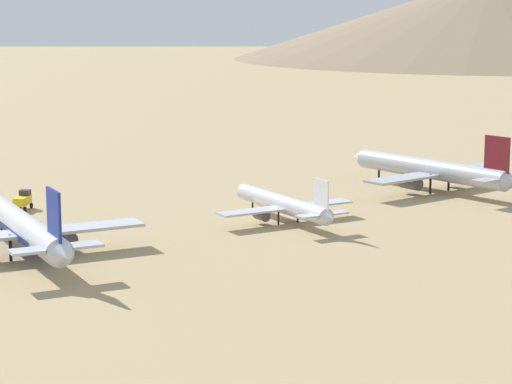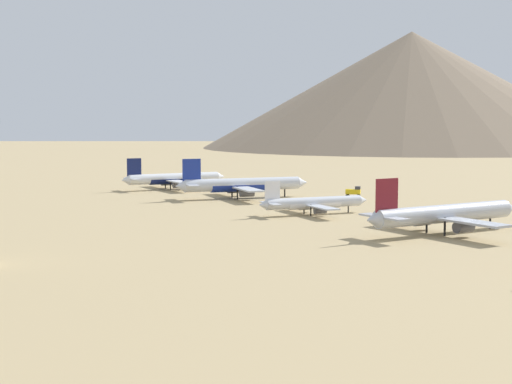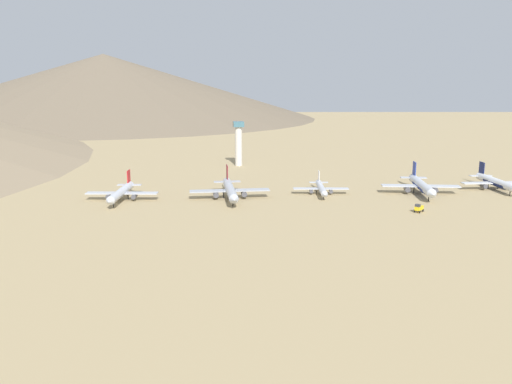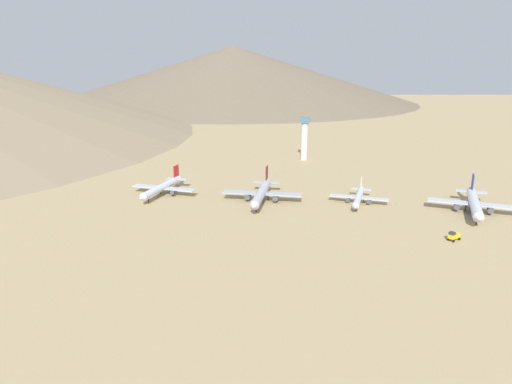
% 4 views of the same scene
% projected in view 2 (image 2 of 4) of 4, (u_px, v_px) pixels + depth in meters
% --- Properties ---
extents(ground_plane, '(1800.00, 1800.00, 0.00)m').
position_uv_depth(ground_plane, '(322.00, 214.00, 226.05)').
color(ground_plane, tan).
extents(parked_jet_1, '(49.20, 39.86, 14.22)m').
position_uv_depth(parked_jet_1, '(443.00, 214.00, 186.99)').
color(parked_jet_1, '#B2B7C1').
rests_on(parked_jet_1, ground).
extents(parked_jet_2, '(35.45, 28.98, 10.25)m').
position_uv_depth(parked_jet_2, '(313.00, 203.00, 225.20)').
color(parked_jet_2, silver).
rests_on(parked_jet_2, ground).
extents(parked_jet_3, '(48.99, 40.19, 14.25)m').
position_uv_depth(parked_jet_3, '(242.00, 185.00, 272.01)').
color(parked_jet_3, silver).
rests_on(parked_jet_3, ground).
extents(parked_jet_4, '(44.21, 35.94, 12.74)m').
position_uv_depth(parked_jet_4, '(173.00, 179.00, 307.18)').
color(parked_jet_4, silver).
rests_on(parked_jet_4, ground).
extents(service_truck, '(5.40, 5.49, 3.90)m').
position_uv_depth(service_truck, '(354.00, 191.00, 276.20)').
color(service_truck, yellow).
rests_on(service_truck, ground).
extents(desert_hill_0, '(297.37, 297.37, 67.15)m').
position_uv_depth(desert_hill_0, '(415.00, 114.00, 772.45)').
color(desert_hill_0, '#70604C').
rests_on(desert_hill_0, ground).
extents(desert_hill_1, '(411.58, 411.58, 113.84)m').
position_uv_depth(desert_hill_1, '(411.00, 90.00, 760.80)').
color(desert_hill_1, '#7A6854').
rests_on(desert_hill_1, ground).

